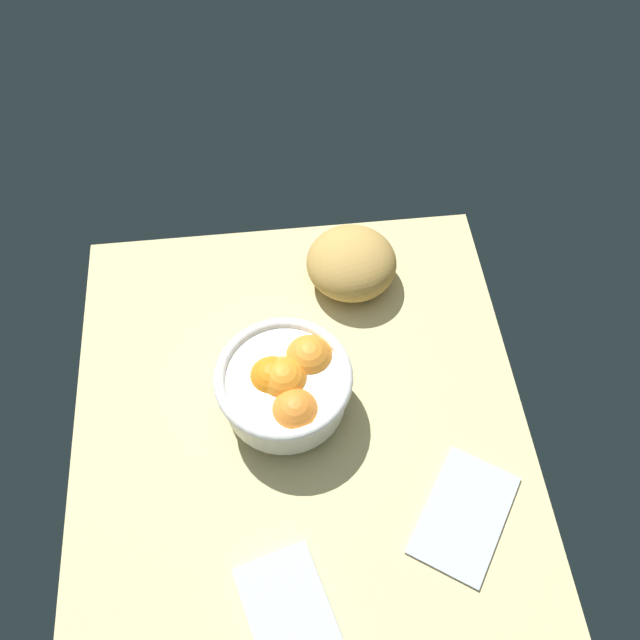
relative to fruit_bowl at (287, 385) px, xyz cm
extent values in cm
cube|color=#CEBD81|center=(9.12, 1.49, -7.25)|extent=(83.31, 63.16, 3.00)
cylinder|color=white|center=(-0.06, -0.32, -4.82)|extent=(9.92, 9.92, 1.86)
cylinder|color=white|center=(-0.06, -0.32, -0.77)|extent=(17.02, 17.02, 6.23)
torus|color=white|center=(-0.06, -0.32, 2.34)|extent=(18.62, 18.62, 1.60)
sphere|color=orange|center=(-0.60, -1.85, 0.70)|extent=(6.63, 6.63, 6.63)
sphere|color=orange|center=(-3.12, 3.42, 0.78)|extent=(7.08, 7.08, 7.08)
sphere|color=orange|center=(4.69, 0.81, 0.72)|extent=(6.78, 6.78, 6.78)
sphere|color=orange|center=(-0.06, -0.32, 0.78)|extent=(7.09, 7.09, 7.09)
ellipsoid|color=tan|center=(-20.95, 11.70, -1.49)|extent=(14.90, 15.07, 8.52)
cube|color=#B2BEC6|center=(28.02, -2.10, -4.98)|extent=(16.68, 13.29, 1.55)
cube|color=#B1B7C5|center=(18.35, 21.41, -5.27)|extent=(18.76, 17.07, 0.97)
camera|label=1|loc=(43.79, -0.15, 83.18)|focal=38.80mm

